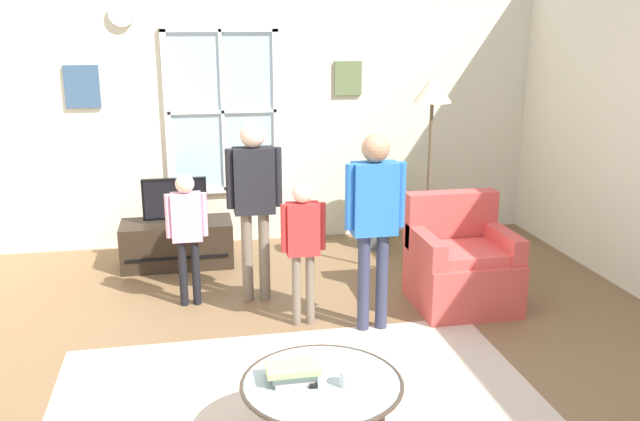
{
  "coord_description": "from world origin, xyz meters",
  "views": [
    {
      "loc": [
        -0.68,
        -3.66,
        2.19
      ],
      "look_at": [
        0.16,
        0.58,
        0.99
      ],
      "focal_mm": 37.89,
      "sensor_mm": 36.0,
      "label": 1
    }
  ],
  "objects_px": {
    "floor_lamp": "(432,110)",
    "remote_near_books": "(313,380)",
    "television": "(175,199)",
    "person_red_shirt": "(303,237)",
    "person_blue_shirt": "(374,210)",
    "person_black_shirt": "(254,191)",
    "person_pink_shirt": "(187,225)",
    "potted_plant_by_window": "(373,195)",
    "coffee_table": "(322,386)",
    "cup": "(348,378)",
    "tv_stand": "(177,243)",
    "armchair": "(461,265)",
    "book_stack": "(293,372)"
  },
  "relations": [
    {
      "from": "remote_near_books",
      "to": "person_blue_shirt",
      "type": "xyz_separation_m",
      "value": [
        0.71,
        1.38,
        0.5
      ]
    },
    {
      "from": "remote_near_books",
      "to": "cup",
      "type": "bearing_deg",
      "value": -22.78
    },
    {
      "from": "tv_stand",
      "to": "person_pink_shirt",
      "type": "bearing_deg",
      "value": -83.79
    },
    {
      "from": "person_red_shirt",
      "to": "floor_lamp",
      "type": "xyz_separation_m",
      "value": [
        1.22,
        0.72,
        0.81
      ]
    },
    {
      "from": "television",
      "to": "book_stack",
      "type": "distance_m",
      "value": 3.1
    },
    {
      "from": "book_stack",
      "to": "person_red_shirt",
      "type": "relative_size",
      "value": 0.25
    },
    {
      "from": "television",
      "to": "person_red_shirt",
      "type": "xyz_separation_m",
      "value": [
        0.94,
        -1.5,
        0.05
      ]
    },
    {
      "from": "floor_lamp",
      "to": "tv_stand",
      "type": "bearing_deg",
      "value": 160.01
    },
    {
      "from": "person_black_shirt",
      "to": "person_red_shirt",
      "type": "xyz_separation_m",
      "value": [
        0.3,
        -0.54,
        -0.23
      ]
    },
    {
      "from": "coffee_table",
      "to": "person_pink_shirt",
      "type": "bearing_deg",
      "value": 107.32
    },
    {
      "from": "coffee_table",
      "to": "potted_plant_by_window",
      "type": "bearing_deg",
      "value": 70.17
    },
    {
      "from": "armchair",
      "to": "cup",
      "type": "distance_m",
      "value": 2.23
    },
    {
      "from": "tv_stand",
      "to": "person_black_shirt",
      "type": "relative_size",
      "value": 0.69
    },
    {
      "from": "coffee_table",
      "to": "book_stack",
      "type": "relative_size",
      "value": 3.06
    },
    {
      "from": "remote_near_books",
      "to": "floor_lamp",
      "type": "relative_size",
      "value": 0.08
    },
    {
      "from": "coffee_table",
      "to": "book_stack",
      "type": "xyz_separation_m",
      "value": [
        -0.14,
        0.05,
        0.07
      ]
    },
    {
      "from": "person_black_shirt",
      "to": "potted_plant_by_window",
      "type": "bearing_deg",
      "value": 41.76
    },
    {
      "from": "television",
      "to": "floor_lamp",
      "type": "distance_m",
      "value": 2.45
    },
    {
      "from": "person_red_shirt",
      "to": "potted_plant_by_window",
      "type": "xyz_separation_m",
      "value": [
        1.01,
        1.7,
        -0.16
      ]
    },
    {
      "from": "armchair",
      "to": "person_pink_shirt",
      "type": "xyz_separation_m",
      "value": [
        -2.13,
        0.39,
        0.35
      ]
    },
    {
      "from": "person_pink_shirt",
      "to": "person_blue_shirt",
      "type": "height_order",
      "value": "person_blue_shirt"
    },
    {
      "from": "armchair",
      "to": "coffee_table",
      "type": "height_order",
      "value": "armchair"
    },
    {
      "from": "person_blue_shirt",
      "to": "remote_near_books",
      "type": "bearing_deg",
      "value": -117.02
    },
    {
      "from": "person_black_shirt",
      "to": "tv_stand",
      "type": "bearing_deg",
      "value": 123.34
    },
    {
      "from": "armchair",
      "to": "book_stack",
      "type": "height_order",
      "value": "armchair"
    },
    {
      "from": "tv_stand",
      "to": "potted_plant_by_window",
      "type": "height_order",
      "value": "potted_plant_by_window"
    },
    {
      "from": "cup",
      "to": "person_red_shirt",
      "type": "distance_m",
      "value": 1.65
    },
    {
      "from": "coffee_table",
      "to": "person_black_shirt",
      "type": "relative_size",
      "value": 0.58
    },
    {
      "from": "person_pink_shirt",
      "to": "potted_plant_by_window",
      "type": "relative_size",
      "value": 1.24
    },
    {
      "from": "armchair",
      "to": "potted_plant_by_window",
      "type": "xyz_separation_m",
      "value": [
        -0.29,
        1.56,
        0.2
      ]
    },
    {
      "from": "floor_lamp",
      "to": "remote_near_books",
      "type": "bearing_deg",
      "value": -122.2
    },
    {
      "from": "person_pink_shirt",
      "to": "person_blue_shirt",
      "type": "distance_m",
      "value": 1.52
    },
    {
      "from": "tv_stand",
      "to": "remote_near_books",
      "type": "relative_size",
      "value": 7.26
    },
    {
      "from": "armchair",
      "to": "cup",
      "type": "bearing_deg",
      "value": -127.3
    },
    {
      "from": "floor_lamp",
      "to": "person_black_shirt",
      "type": "bearing_deg",
      "value": -172.95
    },
    {
      "from": "tv_stand",
      "to": "cup",
      "type": "relative_size",
      "value": 11.73
    },
    {
      "from": "person_blue_shirt",
      "to": "person_black_shirt",
      "type": "distance_m",
      "value": 1.06
    },
    {
      "from": "person_blue_shirt",
      "to": "tv_stand",
      "type": "bearing_deg",
      "value": 130.14
    },
    {
      "from": "television",
      "to": "tv_stand",
      "type": "bearing_deg",
      "value": 90.0
    },
    {
      "from": "tv_stand",
      "to": "coffee_table",
      "type": "height_order",
      "value": "tv_stand"
    },
    {
      "from": "television",
      "to": "armchair",
      "type": "xyz_separation_m",
      "value": [
        2.24,
        -1.36,
        -0.31
      ]
    },
    {
      "from": "coffee_table",
      "to": "cup",
      "type": "bearing_deg",
      "value": -26.57
    },
    {
      "from": "book_stack",
      "to": "floor_lamp",
      "type": "relative_size",
      "value": 0.16
    },
    {
      "from": "remote_near_books",
      "to": "potted_plant_by_window",
      "type": "height_order",
      "value": "potted_plant_by_window"
    },
    {
      "from": "tv_stand",
      "to": "person_blue_shirt",
      "type": "distance_m",
      "value": 2.32
    },
    {
      "from": "person_blue_shirt",
      "to": "floor_lamp",
      "type": "height_order",
      "value": "floor_lamp"
    },
    {
      "from": "person_blue_shirt",
      "to": "potted_plant_by_window",
      "type": "bearing_deg",
      "value": 74.49
    },
    {
      "from": "coffee_table",
      "to": "floor_lamp",
      "type": "bearing_deg",
      "value": 58.76
    },
    {
      "from": "tv_stand",
      "to": "potted_plant_by_window",
      "type": "distance_m",
      "value": 1.98
    },
    {
      "from": "tv_stand",
      "to": "television",
      "type": "bearing_deg",
      "value": -90.0
    }
  ]
}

